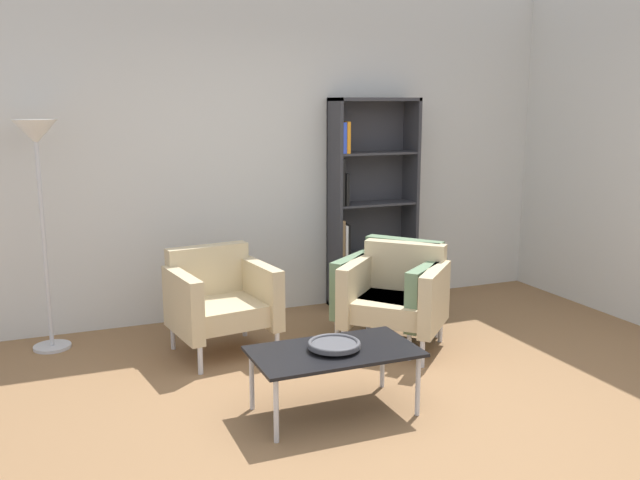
# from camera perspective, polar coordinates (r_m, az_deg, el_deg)

# --- Properties ---
(ground_plane) EXTENTS (8.32, 8.32, 0.00)m
(ground_plane) POSITION_cam_1_polar(r_m,az_deg,el_deg) (4.30, 5.75, -14.49)
(ground_plane) COLOR olive
(plaster_back_panel) EXTENTS (6.40, 0.12, 2.90)m
(plaster_back_panel) POSITION_cam_1_polar(r_m,az_deg,el_deg) (6.16, -4.87, 7.38)
(plaster_back_panel) COLOR silver
(plaster_back_panel) RESTS_ON ground_plane
(bookshelf_tall) EXTENTS (0.80, 0.30, 1.90)m
(bookshelf_tall) POSITION_cam_1_polar(r_m,az_deg,el_deg) (6.38, 3.85, 2.84)
(bookshelf_tall) COLOR #333338
(bookshelf_tall) RESTS_ON ground_plane
(coffee_table_low) EXTENTS (1.00, 0.56, 0.40)m
(coffee_table_low) POSITION_cam_1_polar(r_m,az_deg,el_deg) (4.24, 1.16, -9.40)
(coffee_table_low) COLOR black
(coffee_table_low) RESTS_ON ground_plane
(decorative_bowl) EXTENTS (0.32, 0.32, 0.05)m
(decorative_bowl) POSITION_cam_1_polar(r_m,az_deg,el_deg) (4.22, 1.17, -8.56)
(decorative_bowl) COLOR #4C4C51
(decorative_bowl) RESTS_ON coffee_table_low
(armchair_corner_red) EXTENTS (0.80, 0.75, 0.78)m
(armchair_corner_red) POSITION_cam_1_polar(r_m,az_deg,el_deg) (5.29, -8.23, -4.76)
(armchair_corner_red) COLOR #C6B289
(armchair_corner_red) RESTS_ON ground_plane
(armchair_near_window) EXTENTS (0.95, 0.95, 0.78)m
(armchair_near_window) POSITION_cam_1_polar(r_m,az_deg,el_deg) (5.37, 6.30, -4.45)
(armchair_near_window) COLOR #C6B289
(armchair_near_window) RESTS_ON ground_plane
(armchair_spare_guest) EXTENTS (0.94, 0.95, 0.78)m
(armchair_spare_guest) POSITION_cam_1_polar(r_m,az_deg,el_deg) (5.51, 5.94, -4.03)
(armchair_spare_guest) COLOR slate
(armchair_spare_guest) RESTS_ON ground_plane
(floor_lamp_torchiere) EXTENTS (0.32, 0.32, 1.74)m
(floor_lamp_torchiere) POSITION_cam_1_polar(r_m,az_deg,el_deg) (5.51, -22.16, 6.12)
(floor_lamp_torchiere) COLOR silver
(floor_lamp_torchiere) RESTS_ON ground_plane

